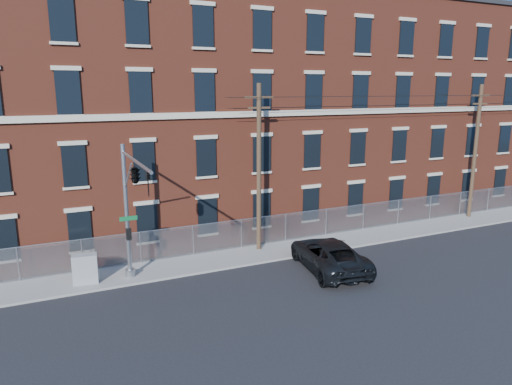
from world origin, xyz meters
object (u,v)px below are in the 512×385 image
at_px(pickup_truck, 329,255).
at_px(utility_cabinet, 85,269).
at_px(utility_pole_near, 259,165).
at_px(traffic_signal_mast, 133,187).

relative_size(pickup_truck, utility_cabinet, 4.04).
distance_m(utility_pole_near, pickup_truck, 6.66).
bearing_deg(utility_cabinet, utility_pole_near, 12.94).
xyz_separation_m(utility_pole_near, utility_cabinet, (-10.21, -1.04, -4.46)).
height_order(pickup_truck, utility_cabinet, pickup_truck).
bearing_deg(utility_pole_near, utility_cabinet, -174.20).
bearing_deg(utility_pole_near, pickup_truck, -63.34).
xyz_separation_m(pickup_truck, utility_cabinet, (-12.42, 3.36, 0.03)).
bearing_deg(traffic_signal_mast, utility_pole_near, 23.14).
height_order(utility_pole_near, utility_cabinet, utility_pole_near).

